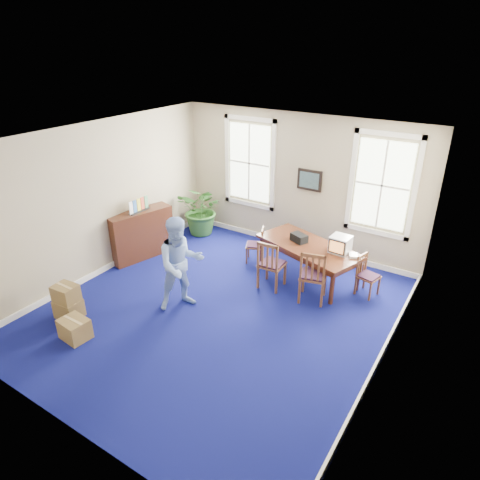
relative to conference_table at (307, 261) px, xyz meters
The scene contains 25 objects.
floor 2.25m from the conference_table, 113.31° to the right, with size 6.50×6.50×0.00m, color navy.
ceiling 3.59m from the conference_table, 113.31° to the right, with size 6.50×6.50×0.00m, color white.
wall_back 1.93m from the conference_table, 125.96° to the left, with size 6.50×6.50×0.00m, color tan.
wall_front 5.50m from the conference_table, 99.43° to the right, with size 6.50×6.50×0.00m, color tan.
wall_left 4.55m from the conference_table, 152.27° to the right, with size 6.50×6.50×0.00m, color tan.
wall_right 3.19m from the conference_table, 43.87° to the right, with size 6.50×6.50×0.00m, color tan.
baseboard_back 1.51m from the conference_table, 126.65° to the left, with size 6.00×0.04×0.12m, color white.
baseboard_left 4.37m from the conference_table, 152.08° to the right, with size 0.04×6.50×0.12m, color white.
baseboard_right 2.94m from the conference_table, 44.27° to the right, with size 0.04×6.50×0.12m, color white.
window_left 2.91m from the conference_table, 151.34° to the left, with size 1.40×0.12×2.20m, color white, non-canonical shape.
window_right 2.19m from the conference_table, 49.38° to the left, with size 1.40×0.12×2.20m, color white, non-canonical shape.
wall_picture 1.89m from the conference_table, 116.49° to the left, with size 0.58×0.06×0.48m, color black, non-canonical shape.
conference_table is the anchor object (origin of this frame).
crt_tv 0.85m from the conference_table, ahead, with size 0.38×0.41×0.34m, color #B7B7BC, non-canonical shape.
game_console 1.03m from the conference_table, ahead, with size 0.16×0.20×0.05m, color white.
equipment_bag 0.53m from the conference_table, 168.69° to the left, with size 0.34×0.22×0.17m, color black.
chair_near_left 0.89m from the conference_table, 120.96° to the right, with size 0.48×0.48×1.06m, color brown, non-canonical shape.
chair_near_right 0.89m from the conference_table, 59.04° to the right, with size 0.50×0.50×1.10m, color brown, non-canonical shape.
chair_end_left 1.30m from the conference_table, behind, with size 0.37×0.37×0.83m, color brown, non-canonical shape.
chair_end_right 1.30m from the conference_table, ahead, with size 0.38×0.38×0.84m, color brown, non-canonical shape.
man 2.80m from the conference_table, 124.08° to the right, with size 0.89×0.69×1.81m, color #87A8E6.
credenza 3.82m from the conference_table, 161.83° to the right, with size 0.42×1.49×1.17m, color #462012.
brochure_rack 3.92m from the conference_table, 161.73° to the right, with size 0.13×0.72×0.32m, color #99999E, non-canonical shape.
potted_plant 3.28m from the conference_table, 169.48° to the left, with size 1.19×1.04×1.33m, color #295C21.
cardboard_boxes 4.61m from the conference_table, 128.90° to the right, with size 1.21×1.21×0.69m, color olive, non-canonical shape.
Camera 1 is at (3.95, -5.45, 4.68)m, focal length 32.00 mm.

